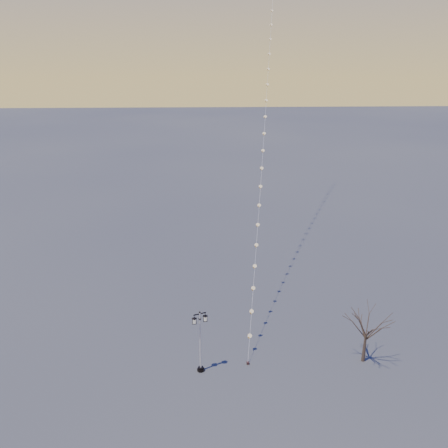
{
  "coord_description": "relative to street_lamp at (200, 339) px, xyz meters",
  "views": [
    {
      "loc": [
        -2.66,
        -25.16,
        19.19
      ],
      "look_at": [
        -1.4,
        6.05,
        7.82
      ],
      "focal_mm": 38.39,
      "sensor_mm": 36.0,
      "label": 1
    }
  ],
  "objects": [
    {
      "name": "kite_train",
      "position": [
        6.13,
        19.29,
        14.19
      ],
      "size": [
        6.76,
        38.1,
        33.34
      ],
      "rotation": [
        0.0,
        0.0,
        0.32
      ],
      "color": "#351E19",
      "rests_on": "ground"
    },
    {
      "name": "bare_tree",
      "position": [
        10.63,
        0.6,
        0.26
      ],
      "size": [
        2.29,
        2.29,
        3.79
      ],
      "rotation": [
        0.0,
        0.0,
        0.12
      ],
      "color": "#423325",
      "rests_on": "ground"
    },
    {
      "name": "street_lamp",
      "position": [
        0.0,
        0.0,
        0.0
      ],
      "size": [
        1.04,
        0.64,
        4.29
      ],
      "rotation": [
        0.0,
        0.0,
        0.38
      ],
      "color": "black",
      "rests_on": "ground"
    },
    {
      "name": "ground",
      "position": [
        3.11,
        -0.3,
        -2.37
      ],
      "size": [
        300.0,
        300.0,
        0.0
      ],
      "primitive_type": "plane",
      "color": "#424543",
      "rests_on": "ground"
    }
  ]
}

